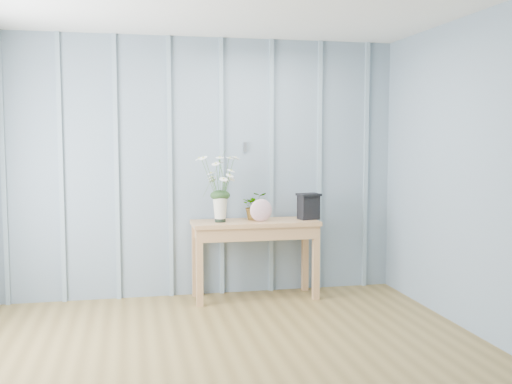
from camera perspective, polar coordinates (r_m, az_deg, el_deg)
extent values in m
cube|color=gray|center=(5.83, -5.76, 2.32)|extent=(4.00, 0.01, 2.50)
cube|color=#B5B5BA|center=(5.88, -1.06, 4.31)|extent=(0.03, 0.01, 0.10)
cube|color=#839BA7|center=(5.89, -22.93, 1.96)|extent=(0.04, 0.03, 2.50)
cube|color=#839BA7|center=(5.82, -18.09, 2.08)|extent=(0.04, 0.03, 2.50)
cube|color=#839BA7|center=(5.79, -13.16, 2.18)|extent=(0.04, 0.03, 2.50)
cube|color=#839BA7|center=(5.80, -8.21, 2.27)|extent=(0.04, 0.03, 2.50)
cube|color=#839BA7|center=(5.85, -3.31, 2.34)|extent=(0.04, 0.03, 2.50)
cube|color=#839BA7|center=(5.95, 1.46, 2.40)|extent=(0.04, 0.03, 2.50)
cube|color=#839BA7|center=(6.08, 6.05, 2.43)|extent=(0.04, 0.03, 2.50)
cube|color=#839BA7|center=(6.26, 10.41, 2.45)|extent=(0.04, 0.03, 2.50)
cube|color=#AF7E4E|center=(5.72, -0.10, -2.95)|extent=(1.20, 0.45, 0.04)
cube|color=#AF7E4E|center=(5.73, -0.10, -3.74)|extent=(1.13, 0.42, 0.12)
cube|color=#AF7E4E|center=(5.52, -5.40, -7.22)|extent=(0.06, 0.06, 0.71)
cube|color=#AF7E4E|center=(5.75, 5.73, -6.72)|extent=(0.06, 0.06, 0.71)
cube|color=#AF7E4E|center=(5.87, -5.81, -6.48)|extent=(0.06, 0.06, 0.71)
cube|color=#AF7E4E|center=(6.09, 4.69, -6.05)|extent=(0.06, 0.06, 0.71)
cylinder|color=black|center=(5.63, -3.42, -2.54)|extent=(0.10, 0.10, 0.07)
cone|color=silver|center=(5.62, -3.43, -1.54)|extent=(0.17, 0.17, 0.24)
ellipsoid|color=#1C3719|center=(5.61, -3.44, -0.32)|extent=(0.19, 0.16, 0.10)
imported|color=#1C3719|center=(5.78, -0.13, -1.32)|extent=(0.25, 0.22, 0.27)
ellipsoid|color=#9A5575|center=(5.64, 0.48, -1.75)|extent=(0.22, 0.07, 0.21)
cube|color=black|center=(5.82, 5.03, -1.49)|extent=(0.21, 0.17, 0.23)
cube|color=black|center=(5.81, 5.04, -0.25)|extent=(0.23, 0.20, 0.02)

